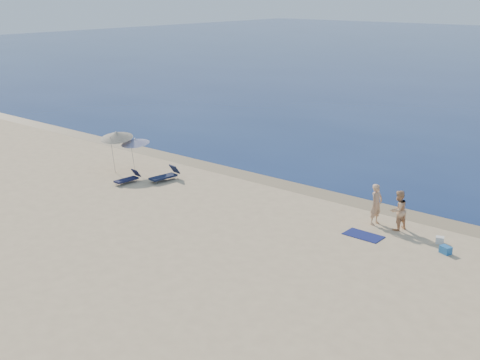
{
  "coord_description": "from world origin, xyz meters",
  "views": [
    {
      "loc": [
        15.13,
        -5.91,
        10.03
      ],
      "look_at": [
        -3.05,
        16.0,
        1.0
      ],
      "focal_mm": 45.0,
      "sensor_mm": 36.0,
      "label": 1
    }
  ],
  "objects_px": {
    "person_right": "(398,210)",
    "blue_cooler": "(446,250)",
    "umbrella_near": "(135,141)",
    "person_left": "(376,204)"
  },
  "relations": [
    {
      "from": "person_right",
      "to": "blue_cooler",
      "type": "height_order",
      "value": "person_right"
    },
    {
      "from": "person_left",
      "to": "blue_cooler",
      "type": "distance_m",
      "value": 3.89
    },
    {
      "from": "person_left",
      "to": "blue_cooler",
      "type": "relative_size",
      "value": 4.3
    },
    {
      "from": "person_left",
      "to": "umbrella_near",
      "type": "xyz_separation_m",
      "value": [
        -14.43,
        -1.45,
        0.88
      ]
    },
    {
      "from": "person_right",
      "to": "umbrella_near",
      "type": "height_order",
      "value": "umbrella_near"
    },
    {
      "from": "person_left",
      "to": "person_right",
      "type": "height_order",
      "value": "person_left"
    },
    {
      "from": "person_left",
      "to": "blue_cooler",
      "type": "xyz_separation_m",
      "value": [
        3.66,
        -1.07,
        -0.78
      ]
    },
    {
      "from": "blue_cooler",
      "to": "umbrella_near",
      "type": "distance_m",
      "value": 18.17
    },
    {
      "from": "blue_cooler",
      "to": "umbrella_near",
      "type": "height_order",
      "value": "umbrella_near"
    },
    {
      "from": "umbrella_near",
      "to": "blue_cooler",
      "type": "bearing_deg",
      "value": 3.36
    }
  ]
}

